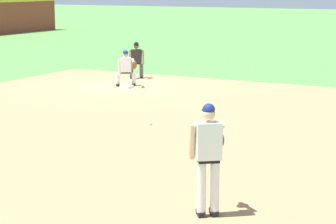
{
  "coord_description": "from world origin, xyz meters",
  "views": [
    {
      "loc": [
        -20.04,
        -12.38,
        3.7
      ],
      "look_at": [
        -7.58,
        -5.74,
        0.94
      ],
      "focal_mm": 70.0,
      "sensor_mm": 36.0,
      "label": 1
    }
  ],
  "objects_px": {
    "first_base_bag": "(127,87)",
    "pitcher": "(209,152)",
    "first_baseman": "(126,67)",
    "baseball": "(151,123)",
    "umpire": "(136,59)"
  },
  "relations": [
    {
      "from": "first_base_bag",
      "to": "first_baseman",
      "type": "bearing_deg",
      "value": 32.09
    },
    {
      "from": "first_baseman",
      "to": "umpire",
      "type": "xyz_separation_m",
      "value": [
        1.95,
        0.73,
        0.06
      ]
    },
    {
      "from": "first_baseman",
      "to": "pitcher",
      "type": "bearing_deg",
      "value": -142.93
    },
    {
      "from": "baseball",
      "to": "first_baseman",
      "type": "bearing_deg",
      "value": 36.99
    },
    {
      "from": "pitcher",
      "to": "umpire",
      "type": "xyz_separation_m",
      "value": [
        13.1,
        9.15,
        -0.27
      ]
    },
    {
      "from": "baseball",
      "to": "umpire",
      "type": "relative_size",
      "value": 0.05
    },
    {
      "from": "baseball",
      "to": "umpire",
      "type": "distance_m",
      "value": 8.91
    },
    {
      "from": "pitcher",
      "to": "umpire",
      "type": "height_order",
      "value": "pitcher"
    },
    {
      "from": "first_base_bag",
      "to": "pitcher",
      "type": "height_order",
      "value": "pitcher"
    },
    {
      "from": "first_base_bag",
      "to": "umpire",
      "type": "height_order",
      "value": "umpire"
    },
    {
      "from": "first_base_bag",
      "to": "pitcher",
      "type": "bearing_deg",
      "value": -142.77
    },
    {
      "from": "baseball",
      "to": "umpire",
      "type": "xyz_separation_m",
      "value": [
        7.43,
        4.86,
        0.76
      ]
    },
    {
      "from": "first_baseman",
      "to": "umpire",
      "type": "distance_m",
      "value": 2.09
    },
    {
      "from": "baseball",
      "to": "first_baseman",
      "type": "height_order",
      "value": "first_baseman"
    },
    {
      "from": "pitcher",
      "to": "first_base_bag",
      "type": "bearing_deg",
      "value": 37.23
    }
  ]
}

